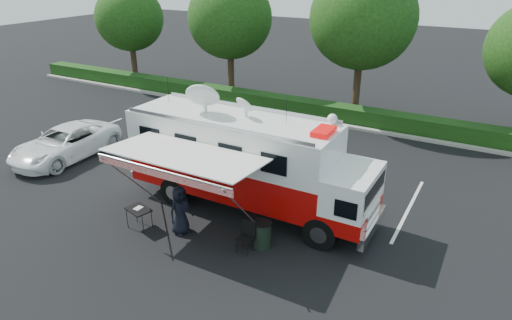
{
  "coord_description": "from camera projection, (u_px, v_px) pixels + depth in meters",
  "views": [
    {
      "loc": [
        7.91,
        -13.61,
        9.02
      ],
      "look_at": [
        0.0,
        0.5,
        1.9
      ],
      "focal_mm": 32.0,
      "sensor_mm": 36.0,
      "label": 1
    }
  ],
  "objects": [
    {
      "name": "person",
      "position": [
        182.0,
        232.0,
        16.45
      ],
      "size": [
        0.82,
        1.03,
        1.84
      ],
      "primitive_type": "imported",
      "rotation": [
        0.0,
        0.0,
        1.28
      ],
      "color": "black",
      "rests_on": "ground_plane"
    },
    {
      "name": "white_suv",
      "position": [
        68.0,
        157.0,
        22.68
      ],
      "size": [
        2.72,
        5.65,
        1.55
      ],
      "primitive_type": "imported",
      "rotation": [
        0.0,
        0.0,
        0.02
      ],
      "color": "white",
      "rests_on": "ground_plane"
    },
    {
      "name": "folding_table",
      "position": [
        138.0,
        210.0,
        16.47
      ],
      "size": [
        1.05,
        0.87,
        0.78
      ],
      "color": "black",
      "rests_on": "ground_plane"
    },
    {
      "name": "folding_chair",
      "position": [
        247.0,
        234.0,
        15.2
      ],
      "size": [
        0.52,
        0.54,
        1.09
      ],
      "color": "black",
      "rests_on": "ground_plane"
    },
    {
      "name": "ground_plane",
      "position": [
        250.0,
        208.0,
        18.04
      ],
      "size": [
        120.0,
        120.0,
        0.0
      ],
      "primitive_type": "plane",
      "color": "black",
      "rests_on": "ground"
    },
    {
      "name": "back_border",
      "position": [
        381.0,
        37.0,
        25.81
      ],
      "size": [
        60.0,
        6.14,
        8.87
      ],
      "color": "#9E998E",
      "rests_on": "ground_plane"
    },
    {
      "name": "trash_bin",
      "position": [
        262.0,
        234.0,
        15.46
      ],
      "size": [
        0.64,
        0.64,
        0.96
      ],
      "color": "black",
      "rests_on": "ground_plane"
    },
    {
      "name": "awning",
      "position": [
        182.0,
        158.0,
        15.02
      ],
      "size": [
        5.33,
        2.75,
        3.22
      ],
      "color": "white",
      "rests_on": "ground_plane"
    },
    {
      "name": "command_truck",
      "position": [
        248.0,
        162.0,
        17.26
      ],
      "size": [
        9.77,
        2.69,
        4.69
      ],
      "color": "black",
      "rests_on": "ground_plane"
    },
    {
      "name": "stall_lines",
      "position": [
        273.0,
        177.0,
        20.65
      ],
      "size": [
        24.12,
        5.5,
        0.01
      ],
      "color": "silver",
      "rests_on": "ground_plane"
    }
  ]
}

